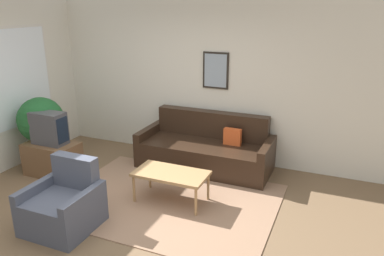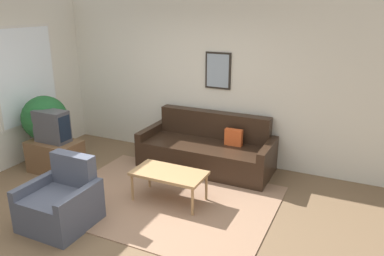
{
  "view_description": "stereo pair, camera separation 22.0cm",
  "coord_description": "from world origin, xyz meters",
  "views": [
    {
      "loc": [
        2.44,
        -3.39,
        2.59
      ],
      "look_at": [
        0.41,
        1.43,
        0.85
      ],
      "focal_mm": 35.0,
      "sensor_mm": 36.0,
      "label": 1
    },
    {
      "loc": [
        2.64,
        -3.3,
        2.59
      ],
      "look_at": [
        0.41,
        1.43,
        0.85
      ],
      "focal_mm": 35.0,
      "sensor_mm": 36.0,
      "label": 2
    }
  ],
  "objects": [
    {
      "name": "potted_plant_tall",
      "position": [
        -2.08,
        1.0,
        0.77
      ],
      "size": [
        0.74,
        0.74,
        1.17
      ],
      "color": "slate",
      "rests_on": "ground_plane"
    },
    {
      "name": "coffee_table",
      "position": [
        0.39,
        0.73,
        0.39
      ],
      "size": [
        0.99,
        0.53,
        0.43
      ],
      "color": "#A87F51",
      "rests_on": "ground_plane"
    },
    {
      "name": "potted_plant_by_window",
      "position": [
        -2.15,
        1.3,
        0.37
      ],
      "size": [
        0.38,
        0.38,
        0.61
      ],
      "color": "#383D42",
      "rests_on": "ground_plane"
    },
    {
      "name": "tv",
      "position": [
        -1.72,
        0.79,
        0.77
      ],
      "size": [
        0.54,
        0.28,
        0.5
      ],
      "color": "#424247",
      "rests_on": "tv_stand"
    },
    {
      "name": "couch",
      "position": [
        0.42,
        1.99,
        0.3
      ],
      "size": [
        2.16,
        0.9,
        0.88
      ],
      "color": "black",
      "rests_on": "ground_plane"
    },
    {
      "name": "tv_stand",
      "position": [
        -1.72,
        0.79,
        0.26
      ],
      "size": [
        0.83,
        0.5,
        0.52
      ],
      "color": "brown",
      "rests_on": "ground_plane"
    },
    {
      "name": "potted_plant_small",
      "position": [
        -2.15,
        1.11,
        0.47
      ],
      "size": [
        0.48,
        0.48,
        0.76
      ],
      "color": "slate",
      "rests_on": "ground_plane"
    },
    {
      "name": "armchair",
      "position": [
        -0.53,
        -0.33,
        0.28
      ],
      "size": [
        0.78,
        0.76,
        0.83
      ],
      "rotation": [
        0.0,
        0.0,
        -0.1
      ],
      "color": "#474C5B",
      "rests_on": "ground_plane"
    },
    {
      "name": "wall_back",
      "position": [
        0.0,
        2.46,
        1.35
      ],
      "size": [
        8.0,
        0.09,
        2.7
      ],
      "color": "beige",
      "rests_on": "ground_plane"
    },
    {
      "name": "area_rug",
      "position": [
        0.34,
        0.71,
        0.01
      ],
      "size": [
        2.94,
        2.17,
        0.01
      ],
      "color": "#937056",
      "rests_on": "ground_plane"
    },
    {
      "name": "ground_plane",
      "position": [
        0.0,
        0.0,
        0.0
      ],
      "size": [
        16.0,
        16.0,
        0.0
      ],
      "primitive_type": "plane",
      "color": "brown"
    }
  ]
}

